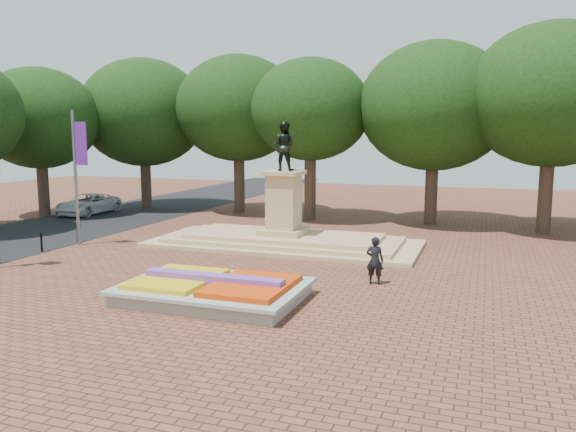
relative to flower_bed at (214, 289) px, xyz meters
The scene contains 7 objects.
ground 2.28m from the flower_bed, 117.19° to the left, with size 90.00×90.00×0.00m, color brown.
asphalt_street 17.49m from the flower_bed, 156.41° to the left, with size 9.00×90.00×0.02m, color black.
flower_bed is the anchor object (origin of this frame).
monument 10.07m from the flower_bed, 95.87° to the left, with size 14.00×6.00×6.40m.
tree_row_back 21.01m from the flower_bed, 86.26° to the left, with size 44.80×8.80×10.43m.
van 24.51m from the flower_bed, 138.81° to the left, with size 2.43×5.27×1.46m, color silver.
pedestrian 6.35m from the flower_bed, 39.05° to the left, with size 0.68×0.45×1.87m, color black.
Camera 1 is at (9.87, -19.14, 5.78)m, focal length 35.00 mm.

